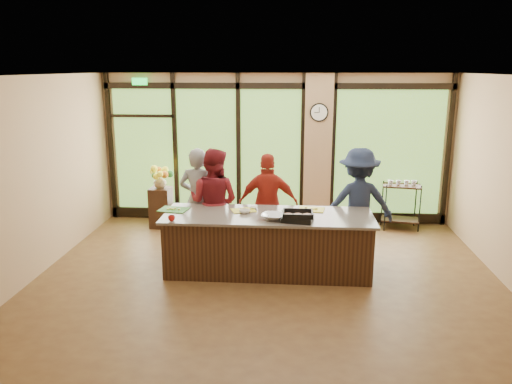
% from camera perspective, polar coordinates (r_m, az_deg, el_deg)
% --- Properties ---
extents(floor, '(7.00, 7.00, 0.00)m').
position_cam_1_polar(floor, '(7.66, 1.24, -9.83)').
color(floor, '#54351D').
rests_on(floor, ground).
extents(ceiling, '(7.00, 7.00, 0.00)m').
position_cam_1_polar(ceiling, '(7.01, 1.37, 13.21)').
color(ceiling, white).
rests_on(ceiling, back_wall).
extents(back_wall, '(7.00, 0.00, 7.00)m').
position_cam_1_polar(back_wall, '(10.13, 2.24, 4.95)').
color(back_wall, tan).
rests_on(back_wall, floor).
extents(left_wall, '(0.00, 6.00, 6.00)m').
position_cam_1_polar(left_wall, '(8.16, -24.07, 1.49)').
color(left_wall, tan).
rests_on(left_wall, floor).
extents(window_wall, '(6.90, 0.12, 3.00)m').
position_cam_1_polar(window_wall, '(10.10, 3.15, 4.30)').
color(window_wall, tan).
rests_on(window_wall, floor).
extents(island_base, '(3.10, 1.00, 0.88)m').
position_cam_1_polar(island_base, '(7.78, 1.38, -5.97)').
color(island_base, '#321D10').
rests_on(island_base, floor).
extents(countertop, '(3.20, 1.10, 0.04)m').
position_cam_1_polar(countertop, '(7.63, 1.40, -2.73)').
color(countertop, '#71675D').
rests_on(countertop, island_base).
extents(wall_clock, '(0.36, 0.04, 0.36)m').
position_cam_1_polar(wall_clock, '(9.91, 7.23, 9.02)').
color(wall_clock, black).
rests_on(wall_clock, window_wall).
extents(cook_left, '(0.69, 0.48, 1.80)m').
position_cam_1_polar(cook_left, '(8.59, -6.61, -0.89)').
color(cook_left, gray).
rests_on(cook_left, floor).
extents(cook_midleft, '(1.05, 0.92, 1.82)m').
position_cam_1_polar(cook_midleft, '(8.38, -4.85, -1.16)').
color(cook_midleft, maroon).
rests_on(cook_midleft, floor).
extents(cook_midright, '(1.01, 0.43, 1.72)m').
position_cam_1_polar(cook_midright, '(8.43, 1.42, -1.38)').
color(cook_midright, maroon).
rests_on(cook_midright, floor).
extents(cook_right, '(1.25, 0.79, 1.84)m').
position_cam_1_polar(cook_right, '(8.42, 11.59, -1.26)').
color(cook_right, '#1B243C').
rests_on(cook_right, floor).
extents(roasting_pan, '(0.49, 0.41, 0.08)m').
position_cam_1_polar(roasting_pan, '(7.32, 4.78, -3.03)').
color(roasting_pan, black).
rests_on(roasting_pan, countertop).
extents(mixing_bowl, '(0.41, 0.41, 0.08)m').
position_cam_1_polar(mixing_bowl, '(7.37, 2.00, -2.84)').
color(mixing_bowl, silver).
rests_on(mixing_bowl, countertop).
extents(cutting_board_left, '(0.48, 0.40, 0.01)m').
position_cam_1_polar(cutting_board_left, '(7.97, -9.39, -2.00)').
color(cutting_board_left, '#3E8F34').
rests_on(cutting_board_left, countertop).
extents(cutting_board_center, '(0.43, 0.38, 0.01)m').
position_cam_1_polar(cutting_board_center, '(7.83, -1.45, -2.10)').
color(cutting_board_center, gold).
rests_on(cutting_board_center, countertop).
extents(cutting_board_right, '(0.44, 0.35, 0.01)m').
position_cam_1_polar(cutting_board_right, '(7.92, 6.35, -1.99)').
color(cutting_board_right, gold).
rests_on(cutting_board_right, countertop).
extents(prep_bowl_near, '(0.21, 0.21, 0.05)m').
position_cam_1_polar(prep_bowl_near, '(7.69, -1.29, -2.23)').
color(prep_bowl_near, silver).
rests_on(prep_bowl_near, countertop).
extents(prep_bowl_mid, '(0.15, 0.15, 0.04)m').
position_cam_1_polar(prep_bowl_mid, '(7.34, 1.41, -3.11)').
color(prep_bowl_mid, silver).
rests_on(prep_bowl_mid, countertop).
extents(prep_bowl_far, '(0.15, 0.15, 0.03)m').
position_cam_1_polar(prep_bowl_far, '(7.93, -0.33, -1.79)').
color(prep_bowl_far, silver).
rests_on(prep_bowl_far, countertop).
extents(red_ramekin, '(0.12, 0.12, 0.08)m').
position_cam_1_polar(red_ramekin, '(7.40, -9.63, -2.97)').
color(red_ramekin, '#A61510').
rests_on(red_ramekin, countertop).
extents(flower_stand, '(0.41, 0.41, 0.80)m').
position_cam_1_polar(flower_stand, '(10.09, -10.80, -1.74)').
color(flower_stand, '#321D10').
rests_on(flower_stand, floor).
extents(flower_vase, '(0.26, 0.26, 0.26)m').
position_cam_1_polar(flower_vase, '(9.96, -10.94, 1.21)').
color(flower_vase, olive).
rests_on(flower_vase, flower_stand).
extents(bar_cart, '(0.77, 0.52, 0.98)m').
position_cam_1_polar(bar_cart, '(10.16, 16.25, -0.85)').
color(bar_cart, '#321D10').
rests_on(bar_cart, floor).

